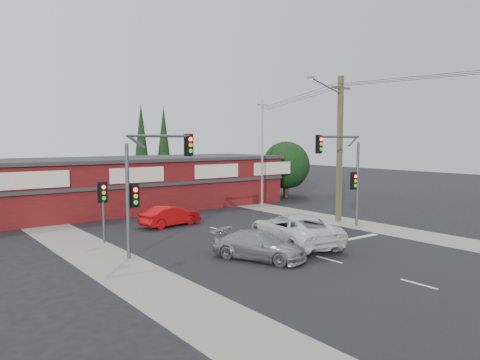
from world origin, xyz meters
TOP-DOWN VIEW (x-y plane):
  - ground at (0.00, 0.00)m, footprint 120.00×120.00m
  - road_strip at (0.00, 5.00)m, footprint 14.00×70.00m
  - verge_left at (-8.50, 5.00)m, footprint 3.00×70.00m
  - verge_right at (8.50, 5.00)m, footprint 3.00×70.00m
  - stop_line at (3.50, -1.50)m, footprint 6.50×0.35m
  - white_suv at (0.81, -0.65)m, footprint 4.19×6.73m
  - silver_suv at (-2.58, -1.84)m, footprint 3.56×4.97m
  - red_sedan at (-1.82, 8.34)m, footprint 4.28×2.04m
  - lane_dashes at (0.00, 12.58)m, footprint 0.12×62.77m
  - shop_building at (-0.99, 16.99)m, footprint 27.30×8.40m
  - tree_cluster at (14.69, 15.44)m, footprint 5.90×5.10m
  - conifer_near at (3.50, 24.00)m, footprint 1.80×1.80m
  - conifer_far at (7.00, 26.00)m, footprint 1.80×1.80m
  - traffic_mast_left at (-6.43, 2.00)m, footprint 3.77×0.27m
  - traffic_mast_right at (6.86, 1.00)m, footprint 3.96×0.27m
  - pedestal_signal at (-7.20, 6.01)m, footprint 0.55×0.27m
  - utility_pole at (8.36, 2.99)m, footprint 4.38×0.59m
  - steel_pole at (9.00, 12.00)m, footprint 1.20×0.16m
  - power_lines at (8.47, -2.47)m, footprint 2.01×29.00m

SIDE VIEW (x-z plane):
  - ground at x=0.00m, z-range 0.00..0.00m
  - road_strip at x=0.00m, z-range 0.00..0.01m
  - verge_left at x=-8.50m, z-range 0.00..0.02m
  - verge_right at x=8.50m, z-range 0.00..0.02m
  - lane_dashes at x=0.00m, z-range 0.01..0.02m
  - stop_line at x=3.50m, z-range 0.01..0.02m
  - silver_suv at x=-2.58m, z-range 0.00..1.34m
  - red_sedan at x=-1.82m, z-range 0.00..1.36m
  - white_suv at x=0.81m, z-range 0.00..1.74m
  - shop_building at x=-0.99m, z-range 0.02..4.25m
  - pedestal_signal at x=-7.20m, z-range 0.72..4.09m
  - tree_cluster at x=14.69m, z-range 0.15..5.65m
  - traffic_mast_left at x=-6.43m, z-range 0.94..6.92m
  - traffic_mast_right at x=6.86m, z-range 0.96..6.93m
  - steel_pole at x=9.00m, z-range 0.20..9.20m
  - utility_pole at x=8.36m, z-range 0.40..10.40m
  - conifer_near at x=3.50m, z-range 0.85..10.10m
  - conifer_far at x=7.00m, z-range 0.85..10.10m
  - power_lines at x=8.47m, z-range 8.43..9.65m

